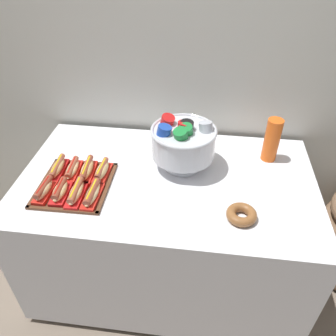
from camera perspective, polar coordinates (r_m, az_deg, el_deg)
ground_plane at (r=2.22m, az=-0.14°, el=-17.15°), size 10.00×10.00×0.00m
back_wall at (r=1.84m, az=1.98°, el=21.59°), size 6.00×0.10×2.60m
buffet_table at (r=1.90m, az=-0.16°, el=-10.15°), size 1.45×0.85×0.77m
serving_tray at (r=1.66m, az=-15.54°, el=-2.82°), size 0.34×0.37×0.01m
hot_dog_0 at (r=1.62m, az=-20.38°, el=-3.49°), size 0.06×0.16×0.06m
hot_dog_1 at (r=1.59m, az=-17.93°, el=-3.77°), size 0.07×0.16×0.06m
hot_dog_2 at (r=1.57m, az=-15.40°, el=-4.04°), size 0.07×0.18×0.06m
hot_dog_3 at (r=1.54m, az=-12.78°, el=-4.33°), size 0.06×0.18×0.06m
hot_dog_4 at (r=1.74m, az=-18.31°, el=0.00°), size 0.07×0.18×0.06m
hot_dog_5 at (r=1.71m, az=-16.00°, el=-0.21°), size 0.07×0.18×0.06m
hot_dog_6 at (r=1.68m, az=-13.64°, el=-0.30°), size 0.08×0.18×0.06m
hot_dog_7 at (r=1.66m, az=-11.19°, el=-0.48°), size 0.07×0.17×0.06m
punch_bowl at (r=1.64m, az=2.58°, el=4.60°), size 0.32×0.32×0.26m
cup_stack at (r=1.78m, az=17.29°, el=4.59°), size 0.08×0.08×0.23m
donut at (r=1.47m, az=12.43°, el=-7.77°), size 0.13×0.13×0.04m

